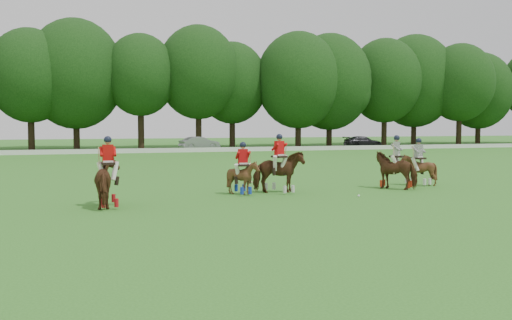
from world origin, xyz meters
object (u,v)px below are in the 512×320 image
object	(u,v)px
polo_red_b	(279,172)
polo_red_c	(243,176)
polo_ball	(359,196)
car_mid	(200,143)
polo_stripe_b	(418,169)
car_right	(363,142)
polo_stripe_a	(396,169)
polo_red_a	(108,181)

from	to	relation	value
polo_red_b	polo_red_c	world-z (taller)	polo_red_b
polo_ball	polo_red_b	bearing A→B (deg)	140.37
car_mid	polo_stripe_b	world-z (taller)	polo_stripe_b
car_right	polo_stripe_a	xyz separation A→B (m)	(-18.78, -38.02, 0.18)
polo_red_c	polo_stripe_a	bearing A→B (deg)	-0.41
car_right	polo_red_b	distance (m)	44.97
car_mid	polo_stripe_a	bearing A→B (deg)	167.74
polo_red_a	polo_stripe_a	distance (m)	12.39
car_mid	polo_red_c	distance (m)	38.48
polo_ball	car_mid	bearing A→B (deg)	86.89
polo_red_c	polo_ball	xyz separation A→B (m)	(4.08, -2.05, -0.69)
car_right	polo_stripe_a	size ratio (longest dim) A/B	1.96
polo_stripe_a	polo_red_b	bearing A→B (deg)	179.08
polo_ball	polo_stripe_b	bearing A→B (deg)	32.24
car_right	polo_red_b	world-z (taller)	polo_red_b
polo_stripe_b	polo_red_a	bearing A→B (deg)	-169.04
car_right	polo_red_a	distance (m)	50.51
car_right	polo_ball	bearing A→B (deg)	154.05
polo_red_a	polo_red_c	world-z (taller)	polo_red_a
car_mid	polo_stripe_a	xyz separation A→B (m)	(0.69, -38.02, 0.14)
car_right	polo_red_c	distance (m)	45.86
car_mid	polo_ball	xyz separation A→B (m)	(-2.17, -40.02, -0.66)
polo_stripe_b	car_mid	bearing A→B (deg)	93.65
polo_red_c	polo_stripe_a	xyz separation A→B (m)	(6.94, -0.05, 0.11)
car_mid	polo_stripe_a	distance (m)	38.02
car_mid	polo_ball	bearing A→B (deg)	163.59
car_mid	polo_ball	world-z (taller)	car_mid
polo_stripe_a	polo_red_a	bearing A→B (deg)	-171.49
polo_red_c	polo_red_a	bearing A→B (deg)	-160.49
car_mid	polo_stripe_b	distance (m)	37.23
polo_red_b	polo_stripe_a	xyz separation A→B (m)	(5.38, -0.09, -0.03)
polo_red_a	polo_red_b	bearing A→B (deg)	15.61
polo_red_a	polo_red_b	size ratio (longest dim) A/B	1.00
car_right	polo_stripe_a	world-z (taller)	polo_stripe_a
polo_red_a	polo_stripe_a	size ratio (longest dim) A/B	1.04
car_right	polo_stripe_a	bearing A→B (deg)	156.17
car_mid	polo_red_b	xyz separation A→B (m)	(-4.69, -37.93, 0.17)
car_mid	car_right	distance (m)	19.47
polo_ball	polo_stripe_a	bearing A→B (deg)	34.94
car_mid	car_right	bearing A→B (deg)	-103.30
car_right	polo_red_a	size ratio (longest dim) A/B	1.89
polo_red_c	polo_stripe_a	distance (m)	6.94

